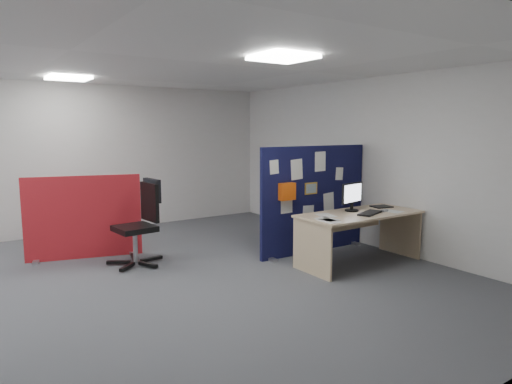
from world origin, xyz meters
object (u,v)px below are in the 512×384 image
navy_divider (313,199)px  red_divider (84,218)px  monitor_main (352,195)px  main_desk (357,224)px  office_chair (142,217)px

navy_divider → red_divider: navy_divider is taller
red_divider → monitor_main: bearing=-21.4°
main_desk → office_chair: 3.02m
monitor_main → office_chair: (-2.53, 1.54, -0.29)m
navy_divider → office_chair: size_ratio=1.69×
main_desk → red_divider: size_ratio=1.14×
navy_divider → office_chair: bearing=160.4°
main_desk → red_divider: 3.96m
main_desk → office_chair: bearing=146.7°
main_desk → red_divider: red_divider is taller
monitor_main → navy_divider: bearing=88.7°
navy_divider → red_divider: (-3.02, 1.60, -0.22)m
main_desk → office_chair: office_chair is taller
office_chair → main_desk: bearing=-39.3°
navy_divider → main_desk: size_ratio=1.10×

